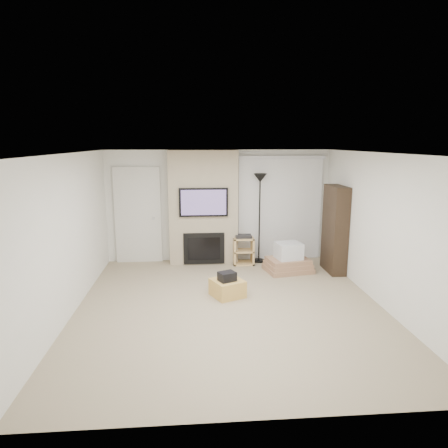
{
  "coord_description": "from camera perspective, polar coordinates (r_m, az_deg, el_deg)",
  "views": [
    {
      "loc": [
        -0.58,
        -6.14,
        2.67
      ],
      "look_at": [
        0.0,
        1.2,
        1.15
      ],
      "focal_mm": 32.0,
      "sensor_mm": 36.0,
      "label": 1
    }
  ],
  "objects": [
    {
      "name": "hvac_vent",
      "position": [
        7.01,
        3.58,
        10.22
      ],
      "size": [
        0.35,
        0.18,
        0.01
      ],
      "primitive_type": "cube",
      "color": "silver",
      "rests_on": "ceiling"
    },
    {
      "name": "black_bag",
      "position": [
        6.98,
        0.44,
        -7.5
      ],
      "size": [
        0.35,
        0.32,
        0.16
      ],
      "primitive_type": "cube",
      "rotation": [
        0.0,
        0.0,
        0.43
      ],
      "color": "black",
      "rests_on": "ottoman"
    },
    {
      "name": "ottoman",
      "position": [
        7.1,
        0.49,
        -9.12
      ],
      "size": [
        0.66,
        0.66,
        0.3
      ],
      "primitive_type": "cube",
      "rotation": [
        0.0,
        0.0,
        0.43
      ],
      "color": "#D6A751",
      "rests_on": "floor"
    },
    {
      "name": "wall_left",
      "position": [
        6.59,
        -21.34,
        -1.61
      ],
      "size": [
        0.0,
        5.5,
        2.5
      ],
      "primitive_type": "cube",
      "rotation": [
        1.57,
        0.0,
        1.57
      ],
      "color": "white",
      "rests_on": "ground"
    },
    {
      "name": "box_stack",
      "position": [
        8.49,
        9.15,
        -5.16
      ],
      "size": [
        1.03,
        0.85,
        0.61
      ],
      "color": "#A77A5A",
      "rests_on": "floor"
    },
    {
      "name": "floor",
      "position": [
        6.72,
        0.83,
        -11.74
      ],
      "size": [
        5.0,
        5.5,
        0.0
      ],
      "primitive_type": "cube",
      "color": "tan",
      "rests_on": "ground"
    },
    {
      "name": "bookshelf",
      "position": [
        8.55,
        15.56,
        -0.72
      ],
      "size": [
        0.3,
        0.8,
        1.8
      ],
      "color": "black",
      "rests_on": "floor"
    },
    {
      "name": "wall_right",
      "position": [
        7.02,
        21.63,
        -0.85
      ],
      "size": [
        0.0,
        5.5,
        2.5
      ],
      "primitive_type": "cube",
      "rotation": [
        1.57,
        0.0,
        1.57
      ],
      "color": "white",
      "rests_on": "ground"
    },
    {
      "name": "wall_front",
      "position": [
        3.72,
        4.92,
        -10.83
      ],
      "size": [
        5.0,
        0.0,
        2.5
      ],
      "primitive_type": "cube",
      "rotation": [
        1.57,
        0.0,
        0.0
      ],
      "color": "white",
      "rests_on": "ground"
    },
    {
      "name": "entry_door",
      "position": [
        9.08,
        -12.17,
        1.16
      ],
      "size": [
        1.02,
        0.11,
        2.14
      ],
      "color": "silver",
      "rests_on": "floor"
    },
    {
      "name": "ceiling",
      "position": [
        6.17,
        0.9,
        10.07
      ],
      "size": [
        5.0,
        5.5,
        0.0
      ],
      "primitive_type": "cube",
      "color": "white",
      "rests_on": "wall_back"
    },
    {
      "name": "floor_lamp",
      "position": [
        8.84,
        5.15,
        4.45
      ],
      "size": [
        0.29,
        0.29,
        1.99
      ],
      "color": "black",
      "rests_on": "floor"
    },
    {
      "name": "wall_back",
      "position": [
        9.02,
        -0.78,
        2.61
      ],
      "size": [
        5.0,
        0.0,
        2.5
      ],
      "primitive_type": "cube",
      "rotation": [
        1.57,
        0.0,
        0.0
      ],
      "color": "white",
      "rests_on": "ground"
    },
    {
      "name": "vertical_blinds",
      "position": [
        9.17,
        8.01,
        2.79
      ],
      "size": [
        1.98,
        0.1,
        2.37
      ],
      "color": "silver",
      "rests_on": "floor"
    },
    {
      "name": "av_stand",
      "position": [
        8.87,
        2.78,
        -3.55
      ],
      "size": [
        0.45,
        0.38,
        0.66
      ],
      "color": "#DEB672",
      "rests_on": "floor"
    },
    {
      "name": "fireplace_wall",
      "position": [
        8.8,
        -2.97,
        2.27
      ],
      "size": [
        1.5,
        0.47,
        2.5
      ],
      "color": "tan",
      "rests_on": "floor"
    }
  ]
}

